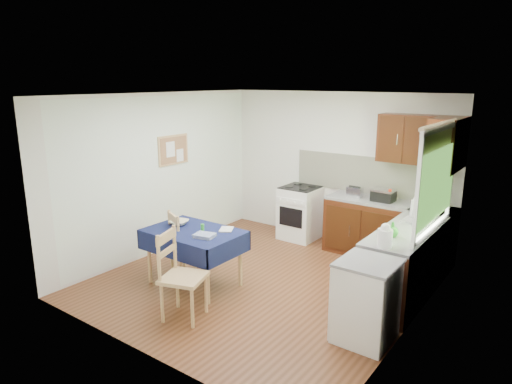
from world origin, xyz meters
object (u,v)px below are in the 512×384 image
Objects in this scene: toaster at (355,192)px; kettle at (385,237)px; dining_table at (194,238)px; chair_near at (179,272)px; dish_rack at (420,221)px; sandwich_press at (383,195)px; chair_far at (184,243)px.

toaster is 0.84× the size of kettle.
dining_table is at bearing -167.79° from kettle.
toaster reaches higher than dining_table.
toaster is at bearing 122.64° from kettle.
dish_rack reaches higher than chair_near.
dish_rack reaches higher than toaster.
dining_table is 3.90× the size of sandwich_press.
chair_near is 2.33m from kettle.
kettle reaches higher than dining_table.
sandwich_press is (1.90, 2.34, 0.49)m from chair_far.
kettle is at bearing 18.28° from dining_table.
chair_near is (0.48, -0.74, -0.10)m from dining_table.
chair_far is 2.32× the size of dish_rack.
dining_table is 4.55× the size of kettle.
chair_far is 3.14m from dish_rack.
chair_near is at bearing -91.61° from toaster.
chair_near is 2.53× the size of dish_rack.
kettle reaches higher than chair_near.
dining_table is 0.30m from chair_far.
sandwich_press is 0.78× the size of dish_rack.
dish_rack is (0.77, -0.75, -0.07)m from sandwich_press.
sandwich_press is at bearing -104.92° from chair_far.
chair_near is 3.11m from dish_rack.
sandwich_press is (0.45, 0.04, 0.01)m from toaster.
chair_far is 3.06m from sandwich_press.
dining_table is 2.95m from dish_rack.
sandwich_press is (1.65, 2.40, 0.34)m from dining_table.
toaster is 2.19m from kettle.
kettle reaches higher than dish_rack.
chair_far is 3.48× the size of kettle.
sandwich_press reaches higher than chair_far.
sandwich_press is 2.03m from kettle.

